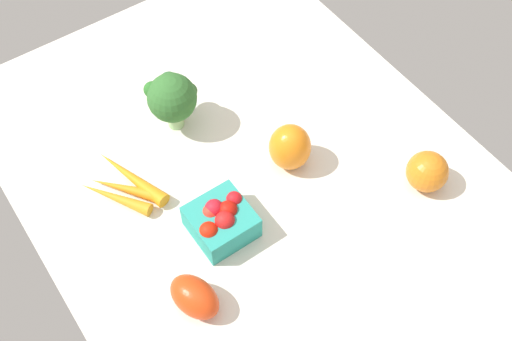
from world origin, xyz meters
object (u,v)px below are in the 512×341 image
(berry_basket, at_px, (221,220))
(carrot_bunch, at_px, (125,186))
(broccoli_head, at_px, (172,97))
(bell_pepper_orange, at_px, (290,147))
(roma_tomato, at_px, (195,297))
(heirloom_tomato_orange, at_px, (427,172))

(berry_basket, bearing_deg, carrot_bunch, 29.89)
(berry_basket, height_order, broccoli_head, broccoli_head)
(bell_pepper_orange, bearing_deg, roma_tomato, 115.57)
(bell_pepper_orange, distance_m, broccoli_head, 0.23)
(berry_basket, bearing_deg, roma_tomato, 129.65)
(carrot_bunch, distance_m, roma_tomato, 0.25)
(heirloom_tomato_orange, bearing_deg, carrot_bunch, 56.46)
(roma_tomato, bearing_deg, heirloom_tomato_orange, -110.42)
(roma_tomato, bearing_deg, bell_pepper_orange, -80.00)
(roma_tomato, bearing_deg, berry_basket, -65.92)
(bell_pepper_orange, height_order, carrot_bunch, bell_pepper_orange)
(bell_pepper_orange, xyz_separation_m, broccoli_head, (0.19, 0.12, 0.03))
(carrot_bunch, height_order, roma_tomato, roma_tomato)
(berry_basket, distance_m, roma_tomato, 0.14)
(heirloom_tomato_orange, bearing_deg, broccoli_head, 38.09)
(berry_basket, distance_m, bell_pepper_orange, 0.18)
(bell_pepper_orange, xyz_separation_m, carrot_bunch, (0.12, 0.27, -0.03))
(carrot_bunch, distance_m, broccoli_head, 0.18)
(bell_pepper_orange, relative_size, carrot_bunch, 0.55)
(carrot_bunch, bearing_deg, broccoli_head, -62.63)
(berry_basket, height_order, carrot_bunch, berry_basket)
(carrot_bunch, relative_size, broccoli_head, 1.36)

